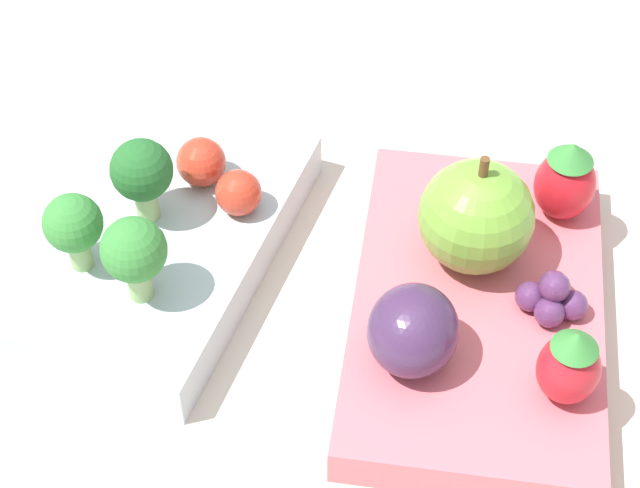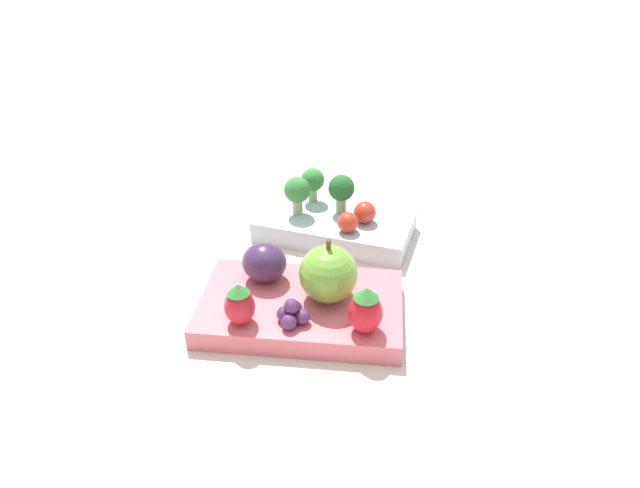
{
  "view_description": "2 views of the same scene",
  "coord_description": "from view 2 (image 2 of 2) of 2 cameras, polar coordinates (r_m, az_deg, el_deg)",
  "views": [
    {
      "loc": [
        -0.33,
        -0.1,
        0.43
      ],
      "look_at": [
        0.01,
        -0.01,
        0.04
      ],
      "focal_mm": 60.0,
      "sensor_mm": 36.0,
      "label": 1
    },
    {
      "loc": [
        0.12,
        -0.51,
        0.37
      ],
      "look_at": [
        0.01,
        -0.01,
        0.04
      ],
      "focal_mm": 32.0,
      "sensor_mm": 36.0,
      "label": 2
    }
  ],
  "objects": [
    {
      "name": "broccoli_floret_2",
      "position": [
        0.71,
        -0.73,
        6.33
      ],
      "size": [
        0.03,
        0.03,
        0.04
      ],
      "color": "#93B770",
      "rests_on": "bento_box_savoury"
    },
    {
      "name": "cherry_tomato_1",
      "position": [
        0.67,
        4.51,
        3.18
      ],
      "size": [
        0.03,
        0.03,
        0.03
      ],
      "color": "red",
      "rests_on": "bento_box_savoury"
    },
    {
      "name": "ground_plane",
      "position": [
        0.64,
        -0.56,
        -2.39
      ],
      "size": [
        4.0,
        4.0,
        0.0
      ],
      "primitive_type": "plane",
      "color": "beige"
    },
    {
      "name": "strawberry_0",
      "position": [
        0.53,
        -8.06,
        -5.99
      ],
      "size": [
        0.03,
        0.03,
        0.04
      ],
      "color": "red",
      "rests_on": "bento_box_fruit"
    },
    {
      "name": "bento_box_savoury",
      "position": [
        0.7,
        1.55,
        1.85
      ],
      "size": [
        0.19,
        0.12,
        0.03
      ],
      "color": "silver",
      "rests_on": "ground_plane"
    },
    {
      "name": "cherry_tomato_0",
      "position": [
        0.65,
        2.81,
        2.18
      ],
      "size": [
        0.02,
        0.02,
        0.02
      ],
      "color": "red",
      "rests_on": "bento_box_savoury"
    },
    {
      "name": "plum",
      "position": [
        0.58,
        -5.59,
        -1.85
      ],
      "size": [
        0.05,
        0.04,
        0.04
      ],
      "color": "#42284C",
      "rests_on": "bento_box_fruit"
    },
    {
      "name": "strawberry_1",
      "position": [
        0.51,
        4.58,
        -6.62
      ],
      "size": [
        0.03,
        0.03,
        0.05
      ],
      "color": "red",
      "rests_on": "bento_box_fruit"
    },
    {
      "name": "broccoli_floret_0",
      "position": [
        0.69,
        2.16,
        5.49
      ],
      "size": [
        0.03,
        0.03,
        0.05
      ],
      "color": "#93B770",
      "rests_on": "bento_box_savoury"
    },
    {
      "name": "broccoli_floret_1",
      "position": [
        0.68,
        -2.29,
        5.3
      ],
      "size": [
        0.03,
        0.03,
        0.05
      ],
      "color": "#93B770",
      "rests_on": "bento_box_savoury"
    },
    {
      "name": "bento_box_fruit",
      "position": [
        0.57,
        -1.91,
        -6.4
      ],
      "size": [
        0.21,
        0.14,
        0.02
      ],
      "color": "#DB6670",
      "rests_on": "ground_plane"
    },
    {
      "name": "grape_cluster",
      "position": [
        0.53,
        -2.84,
        -6.95
      ],
      "size": [
        0.03,
        0.03,
        0.03
      ],
      "color": "#562D5B",
      "rests_on": "bento_box_fruit"
    },
    {
      "name": "apple",
      "position": [
        0.55,
        0.84,
        -3.01
      ],
      "size": [
        0.06,
        0.06,
        0.07
      ],
      "color": "#70A838",
      "rests_on": "bento_box_fruit"
    }
  ]
}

